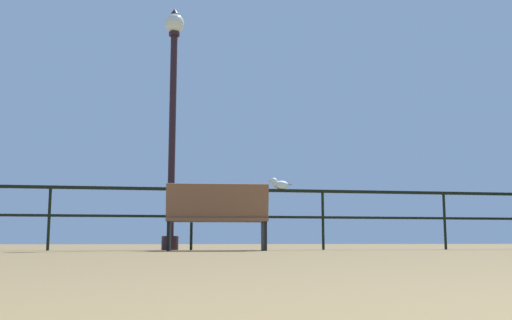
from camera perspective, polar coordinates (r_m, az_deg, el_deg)
pier_railing at (r=9.24m, az=-6.36°, el=-4.29°), size 21.55×0.05×0.98m
bench_near_left at (r=8.53m, az=-3.85°, el=-5.45°), size 1.52×0.80×0.97m
lamppost_center at (r=9.69m, az=-8.20°, el=5.22°), size 0.32×0.32×4.04m
seagull_on_rail at (r=9.46m, az=2.33°, el=-2.38°), size 0.40×0.19×0.19m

